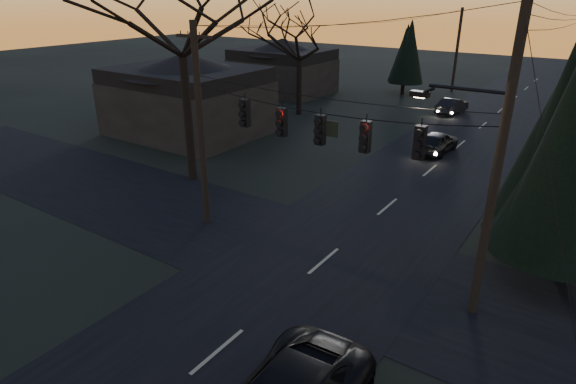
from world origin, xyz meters
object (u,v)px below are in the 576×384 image
Objects in this scene: bare_tree_left at (178,0)px; utility_pole_far_r at (570,125)px; utility_pole_left at (207,222)px; utility_pole_far_l at (452,91)px; sedan_oncoming_a at (437,142)px; sedan_oncoming_b at (452,106)px; utility_pole_right at (471,311)px.

utility_pole_far_r is at bearing 57.12° from bare_tree_left.
utility_pole_far_r is 30.54m from bare_tree_left.
utility_pole_left is 1.06× the size of utility_pole_far_l.
sedan_oncoming_a reaches higher than sedan_oncoming_b.
utility_pole_left reaches higher than utility_pole_far_l.
utility_pole_far_r is 14.01m from utility_pole_far_l.
utility_pole_far_l is at bearing 107.72° from utility_pole_right.
utility_pole_right reaches higher than utility_pole_left.
utility_pole_far_r is at bearing -163.25° from sedan_oncoming_b.
utility_pole_far_r is at bearing -34.82° from utility_pole_far_l.
utility_pole_far_r is at bearing -113.45° from sedan_oncoming_a.
utility_pole_right is at bearing -12.50° from bare_tree_left.
utility_pole_far_l is (0.00, 36.00, 0.00)m from utility_pole_left.
utility_pole_far_l reaches higher than sedan_oncoming_b.
utility_pole_right is 11.50m from utility_pole_left.
bare_tree_left is 25.52m from sedan_oncoming_b.
utility_pole_right reaches higher than utility_pole_far_l.
sedan_oncoming_a is (-6.30, 15.48, 0.68)m from utility_pole_right.
utility_pole_left reaches higher than sedan_oncoming_a.
utility_pole_left is 0.65× the size of bare_tree_left.
bare_tree_left reaches higher than utility_pole_far_r.
bare_tree_left reaches higher than utility_pole_left.
sedan_oncoming_a is (5.20, 15.48, 0.68)m from utility_pole_left.
utility_pole_far_r is at bearing 90.00° from utility_pole_right.
sedan_oncoming_b is at bearing 83.90° from utility_pole_left.
utility_pole_left is 16.34m from sedan_oncoming_a.
sedan_oncoming_a is at bearing -116.71° from utility_pole_far_r.
utility_pole_left is 36.00m from utility_pole_far_l.
bare_tree_left is at bearing 54.73° from sedan_oncoming_a.
utility_pole_far_r is (11.50, 28.00, 0.00)m from utility_pole_left.
sedan_oncoming_b is (2.83, -9.50, 0.63)m from utility_pole_far_l.
utility_pole_right reaches higher than utility_pole_far_r.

